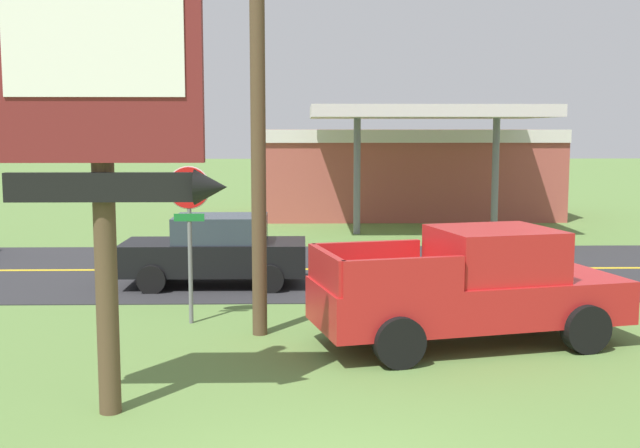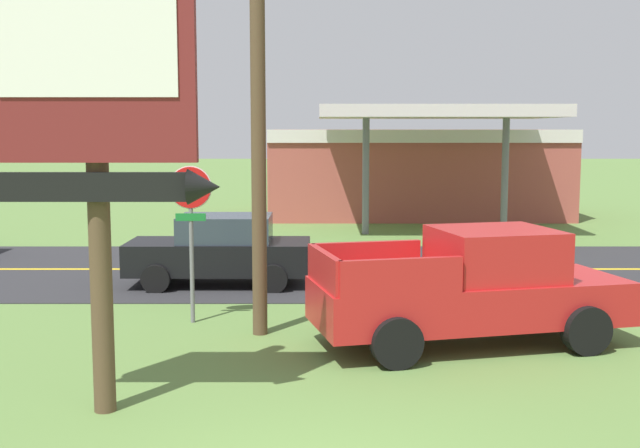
% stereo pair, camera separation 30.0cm
% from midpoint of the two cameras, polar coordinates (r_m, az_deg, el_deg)
% --- Properties ---
extents(road_asphalt, '(140.00, 8.00, 0.02)m').
position_cam_midpoint_polar(road_asphalt, '(20.46, -0.73, -3.31)').
color(road_asphalt, '#2B2B2D').
rests_on(road_asphalt, ground).
extents(road_centre_line, '(126.00, 0.20, 0.01)m').
position_cam_midpoint_polar(road_centre_line, '(20.46, -0.73, -3.27)').
color(road_centre_line, gold).
rests_on(road_centre_line, road_asphalt).
extents(motel_sign, '(2.84, 0.54, 5.83)m').
position_cam_midpoint_polar(motel_sign, '(10.06, -16.19, 7.79)').
color(motel_sign, brown).
rests_on(motel_sign, ground).
extents(stop_sign, '(0.80, 0.08, 2.95)m').
position_cam_midpoint_polar(stop_sign, '(14.81, -9.98, 0.57)').
color(stop_sign, slate).
rests_on(stop_sign, ground).
extents(utility_pole, '(2.00, 0.26, 8.96)m').
position_cam_midpoint_polar(utility_pole, '(13.80, -5.16, 11.71)').
color(utility_pole, brown).
rests_on(utility_pole, ground).
extents(gas_station, '(12.00, 11.50, 4.40)m').
position_cam_midpoint_polar(gas_station, '(33.18, 5.90, 3.93)').
color(gas_station, '#A84C42').
rests_on(gas_station, ground).
extents(pickup_red_parked_on_lawn, '(5.51, 3.11, 1.96)m').
position_cam_midpoint_polar(pickup_red_parked_on_lawn, '(13.57, 10.33, -4.55)').
color(pickup_red_parked_on_lawn, red).
rests_on(pickup_red_parked_on_lawn, ground).
extents(car_black_near_lane, '(4.20, 2.00, 1.64)m').
position_cam_midpoint_polar(car_black_near_lane, '(18.48, -7.94, -1.89)').
color(car_black_near_lane, black).
rests_on(car_black_near_lane, ground).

